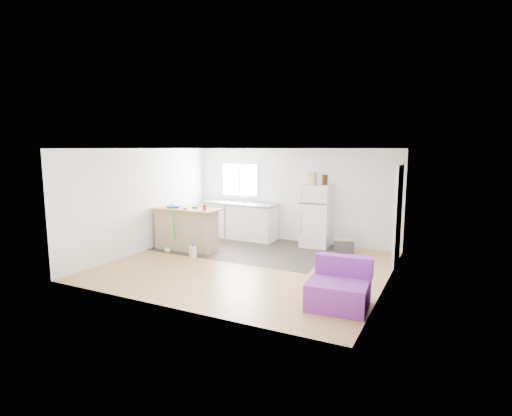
{
  "coord_description": "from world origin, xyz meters",
  "views": [
    {
      "loc": [
        3.74,
        -7.09,
        2.41
      ],
      "look_at": [
        -0.16,
        0.7,
        1.1
      ],
      "focal_mm": 28.0,
      "sensor_mm": 36.0,
      "label": 1
    }
  ],
  "objects_px": {
    "bottle_left": "(324,180)",
    "bottle_right": "(326,180)",
    "cooler": "(344,245)",
    "kitchen_cabinets": "(239,220)",
    "refrigerator": "(316,216)",
    "cleaner_jug": "(193,251)",
    "blue_tray": "(174,207)",
    "peninsula": "(186,229)",
    "mop": "(169,243)",
    "red_cup": "(204,207)",
    "cardboard_box": "(312,178)",
    "purple_seat": "(339,289)"
  },
  "relations": [
    {
      "from": "cleaner_jug",
      "to": "red_cup",
      "type": "bearing_deg",
      "value": 111.17
    },
    {
      "from": "kitchen_cabinets",
      "to": "cardboard_box",
      "type": "relative_size",
      "value": 7.24
    },
    {
      "from": "cleaner_jug",
      "to": "mop",
      "type": "bearing_deg",
      "value": -167.94
    },
    {
      "from": "refrigerator",
      "to": "cooler",
      "type": "height_order",
      "value": "refrigerator"
    },
    {
      "from": "kitchen_cabinets",
      "to": "mop",
      "type": "distance_m",
      "value": 2.21
    },
    {
      "from": "bottle_right",
      "to": "cooler",
      "type": "bearing_deg",
      "value": -25.8
    },
    {
      "from": "refrigerator",
      "to": "bottle_right",
      "type": "distance_m",
      "value": 0.92
    },
    {
      "from": "cardboard_box",
      "to": "peninsula",
      "type": "bearing_deg",
      "value": -148.15
    },
    {
      "from": "cleaner_jug",
      "to": "bottle_left",
      "type": "relative_size",
      "value": 1.26
    },
    {
      "from": "cleaner_jug",
      "to": "red_cup",
      "type": "height_order",
      "value": "red_cup"
    },
    {
      "from": "bottle_left",
      "to": "refrigerator",
      "type": "bearing_deg",
      "value": 162.71
    },
    {
      "from": "cleaner_jug",
      "to": "blue_tray",
      "type": "xyz_separation_m",
      "value": [
        -0.86,
        0.49,
        0.88
      ]
    },
    {
      "from": "peninsula",
      "to": "blue_tray",
      "type": "bearing_deg",
      "value": -176.53
    },
    {
      "from": "bottle_left",
      "to": "cardboard_box",
      "type": "bearing_deg",
      "value": -178.66
    },
    {
      "from": "refrigerator",
      "to": "blue_tray",
      "type": "distance_m",
      "value": 3.44
    },
    {
      "from": "cardboard_box",
      "to": "purple_seat",
      "type": "bearing_deg",
      "value": -64.68
    },
    {
      "from": "cardboard_box",
      "to": "blue_tray",
      "type": "bearing_deg",
      "value": -150.72
    },
    {
      "from": "purple_seat",
      "to": "blue_tray",
      "type": "xyz_separation_m",
      "value": [
        -4.49,
        1.75,
        0.75
      ]
    },
    {
      "from": "refrigerator",
      "to": "cleaner_jug",
      "type": "bearing_deg",
      "value": -137.43
    },
    {
      "from": "peninsula",
      "to": "refrigerator",
      "type": "relative_size",
      "value": 1.07
    },
    {
      "from": "refrigerator",
      "to": "bottle_right",
      "type": "height_order",
      "value": "bottle_right"
    },
    {
      "from": "kitchen_cabinets",
      "to": "cleaner_jug",
      "type": "distance_m",
      "value": 2.21
    },
    {
      "from": "cooler",
      "to": "cardboard_box",
      "type": "bearing_deg",
      "value": 151.57
    },
    {
      "from": "red_cup",
      "to": "bottle_right",
      "type": "relative_size",
      "value": 0.48
    },
    {
      "from": "cooler",
      "to": "kitchen_cabinets",
      "type": "bearing_deg",
      "value": 158.56
    },
    {
      "from": "bottle_left",
      "to": "bottle_right",
      "type": "xyz_separation_m",
      "value": [
        0.05,
        0.07,
        0.0
      ]
    },
    {
      "from": "mop",
      "to": "blue_tray",
      "type": "relative_size",
      "value": 4.06
    },
    {
      "from": "mop",
      "to": "red_cup",
      "type": "relative_size",
      "value": 10.14
    },
    {
      "from": "cleaner_jug",
      "to": "blue_tray",
      "type": "relative_size",
      "value": 1.05
    },
    {
      "from": "cooler",
      "to": "bottle_right",
      "type": "xyz_separation_m",
      "value": [
        -0.54,
        0.26,
        1.48
      ]
    },
    {
      "from": "peninsula",
      "to": "cooler",
      "type": "bearing_deg",
      "value": 21.6
    },
    {
      "from": "cleaner_jug",
      "to": "blue_tray",
      "type": "bearing_deg",
      "value": 170.6
    },
    {
      "from": "red_cup",
      "to": "bottle_left",
      "type": "xyz_separation_m",
      "value": [
        2.32,
        1.61,
        0.6
      ]
    },
    {
      "from": "red_cup",
      "to": "bottle_left",
      "type": "height_order",
      "value": "bottle_left"
    },
    {
      "from": "refrigerator",
      "to": "cleaner_jug",
      "type": "relative_size",
      "value": 4.86
    },
    {
      "from": "purple_seat",
      "to": "bottle_left",
      "type": "distance_m",
      "value": 3.89
    },
    {
      "from": "kitchen_cabinets",
      "to": "cooler",
      "type": "relative_size",
      "value": 4.04
    },
    {
      "from": "refrigerator",
      "to": "mop",
      "type": "height_order",
      "value": "refrigerator"
    },
    {
      "from": "purple_seat",
      "to": "mop",
      "type": "xyz_separation_m",
      "value": [
        -4.36,
        1.36,
        -0.03
      ]
    },
    {
      "from": "purple_seat",
      "to": "kitchen_cabinets",
      "type": "bearing_deg",
      "value": 132.46
    },
    {
      "from": "mop",
      "to": "bottle_left",
      "type": "bearing_deg",
      "value": 6.88
    },
    {
      "from": "purple_seat",
      "to": "bottle_right",
      "type": "distance_m",
      "value": 3.94
    },
    {
      "from": "peninsula",
      "to": "refrigerator",
      "type": "distance_m",
      "value": 3.15
    },
    {
      "from": "kitchen_cabinets",
      "to": "refrigerator",
      "type": "distance_m",
      "value": 2.17
    },
    {
      "from": "peninsula",
      "to": "red_cup",
      "type": "relative_size",
      "value": 13.62
    },
    {
      "from": "purple_seat",
      "to": "cardboard_box",
      "type": "distance_m",
      "value": 3.99
    },
    {
      "from": "cardboard_box",
      "to": "cleaner_jug",
      "type": "bearing_deg",
      "value": -133.9
    },
    {
      "from": "bottle_right",
      "to": "mop",
      "type": "bearing_deg",
      "value": -145.93
    },
    {
      "from": "cooler",
      "to": "cleaner_jug",
      "type": "bearing_deg",
      "value": -162.84
    },
    {
      "from": "peninsula",
      "to": "mop",
      "type": "distance_m",
      "value": 0.53
    }
  ]
}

